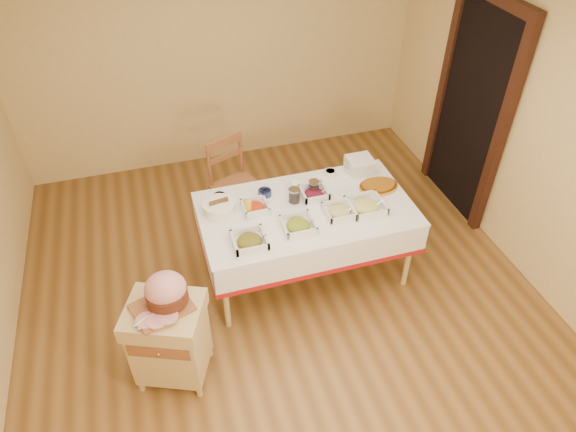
% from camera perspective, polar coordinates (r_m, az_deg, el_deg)
% --- Properties ---
extents(room_shell, '(5.00, 5.00, 5.00)m').
position_cam_1_polar(room_shell, '(3.75, -0.65, 3.69)').
color(room_shell, brown).
rests_on(room_shell, ground).
extents(doorway, '(0.09, 1.10, 2.20)m').
position_cam_1_polar(doorway, '(5.44, 19.77, 11.25)').
color(doorway, black).
rests_on(doorway, ground).
extents(dining_table, '(1.82, 1.02, 0.76)m').
position_cam_1_polar(dining_table, '(4.48, 2.01, -0.74)').
color(dining_table, tan).
rests_on(dining_table, ground).
extents(butcher_cart, '(0.66, 0.62, 0.76)m').
position_cam_1_polar(butcher_cart, '(3.94, -13.04, -13.04)').
color(butcher_cart, tan).
rests_on(butcher_cart, ground).
extents(dining_chair, '(0.55, 0.54, 0.96)m').
position_cam_1_polar(dining_chair, '(5.13, -5.92, 3.52)').
color(dining_chair, '#935630').
rests_on(dining_chair, ground).
extents(ham_on_board, '(0.41, 0.39, 0.27)m').
position_cam_1_polar(ham_on_board, '(3.63, -13.47, -8.29)').
color(ham_on_board, '#935630').
rests_on(ham_on_board, butcher_cart).
extents(serving_dish_a, '(0.27, 0.26, 0.12)m').
position_cam_1_polar(serving_dish_a, '(4.02, -4.30, -2.77)').
color(serving_dish_a, silver).
rests_on(serving_dish_a, dining_table).
extents(serving_dish_b, '(0.26, 0.26, 0.10)m').
position_cam_1_polar(serving_dish_b, '(4.16, 1.14, -1.01)').
color(serving_dish_b, silver).
rests_on(serving_dish_b, dining_table).
extents(serving_dish_c, '(0.24, 0.24, 0.10)m').
position_cam_1_polar(serving_dish_c, '(4.31, 5.73, 0.53)').
color(serving_dish_c, silver).
rests_on(serving_dish_c, dining_table).
extents(serving_dish_d, '(0.30, 0.30, 0.11)m').
position_cam_1_polar(serving_dish_d, '(4.39, 8.66, 1.12)').
color(serving_dish_d, silver).
rests_on(serving_dish_d, dining_table).
extents(serving_dish_e, '(0.22, 0.21, 0.10)m').
position_cam_1_polar(serving_dish_e, '(4.34, -3.67, 0.99)').
color(serving_dish_e, silver).
rests_on(serving_dish_e, dining_table).
extents(serving_dish_f, '(0.24, 0.23, 0.11)m').
position_cam_1_polar(serving_dish_f, '(4.49, 2.90, 2.55)').
color(serving_dish_f, silver).
rests_on(serving_dish_f, dining_table).
extents(small_bowl_left, '(0.13, 0.13, 0.06)m').
position_cam_1_polar(small_bowl_left, '(4.48, -7.62, 2.10)').
color(small_bowl_left, silver).
rests_on(small_bowl_left, dining_table).
extents(small_bowl_mid, '(0.12, 0.12, 0.05)m').
position_cam_1_polar(small_bowl_mid, '(4.51, -2.60, 2.63)').
color(small_bowl_mid, navy).
rests_on(small_bowl_mid, dining_table).
extents(small_bowl_right, '(0.11, 0.11, 0.05)m').
position_cam_1_polar(small_bowl_right, '(4.76, 4.71, 4.80)').
color(small_bowl_right, silver).
rests_on(small_bowl_right, dining_table).
extents(bowl_white_imported, '(0.21, 0.21, 0.04)m').
position_cam_1_polar(bowl_white_imported, '(4.59, 0.97, 3.31)').
color(bowl_white_imported, silver).
rests_on(bowl_white_imported, dining_table).
extents(bowl_small_imported, '(0.15, 0.15, 0.05)m').
position_cam_1_polar(bowl_small_imported, '(4.85, 7.07, 5.23)').
color(bowl_small_imported, silver).
rests_on(bowl_small_imported, dining_table).
extents(preserve_jar_left, '(0.10, 0.10, 0.13)m').
position_cam_1_polar(preserve_jar_left, '(4.41, 0.70, 2.25)').
color(preserve_jar_left, silver).
rests_on(preserve_jar_left, dining_table).
extents(preserve_jar_right, '(0.10, 0.10, 0.13)m').
position_cam_1_polar(preserve_jar_right, '(4.52, 2.89, 3.15)').
color(preserve_jar_right, silver).
rests_on(preserve_jar_right, dining_table).
extents(mustard_bottle, '(0.06, 0.06, 0.17)m').
position_cam_1_polar(mustard_bottle, '(4.28, -4.41, 0.99)').
color(mustard_bottle, yellow).
rests_on(mustard_bottle, dining_table).
extents(bread_basket, '(0.28, 0.28, 0.12)m').
position_cam_1_polar(bread_basket, '(4.34, -7.64, 0.95)').
color(bread_basket, white).
rests_on(bread_basket, dining_table).
extents(plate_stack, '(0.23, 0.23, 0.13)m').
position_cam_1_polar(plate_stack, '(4.84, 8.01, 5.66)').
color(plate_stack, silver).
rests_on(plate_stack, dining_table).
extents(brass_platter, '(0.36, 0.26, 0.05)m').
position_cam_1_polar(brass_platter, '(4.66, 10.01, 3.31)').
color(brass_platter, '#C48937').
rests_on(brass_platter, dining_table).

